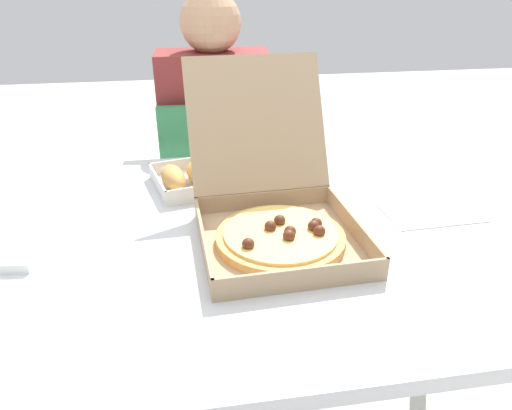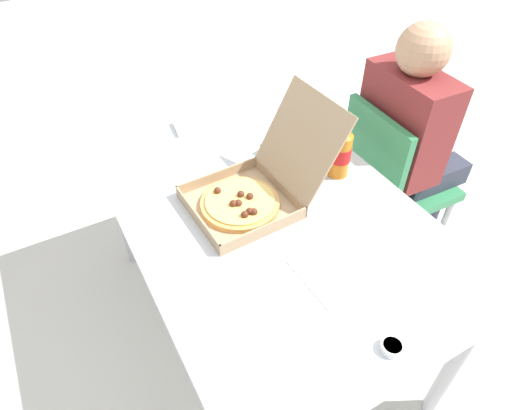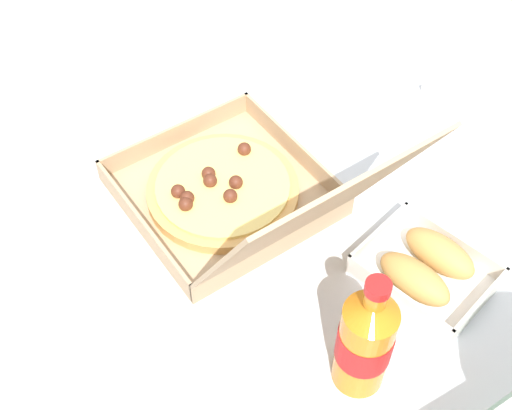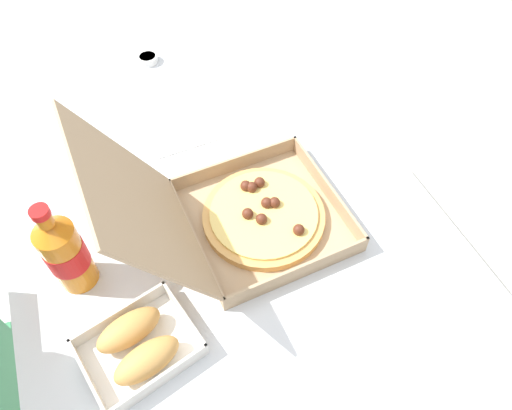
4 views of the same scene
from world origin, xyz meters
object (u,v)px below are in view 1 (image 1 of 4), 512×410
object	(u,v)px
pizza_box_open	(276,214)
napkin_pile	(11,254)
paper_menu	(429,210)
chair	(218,192)
bread_side_box	(186,177)
cola_bottle	(255,138)
diner_person	(215,132)

from	to	relation	value
pizza_box_open	napkin_pile	xyz separation A→B (m)	(-0.51, -0.01, -0.04)
pizza_box_open	napkin_pile	size ratio (longest dim) A/B	4.33
pizza_box_open	napkin_pile	distance (m)	0.52
napkin_pile	paper_menu	bearing A→B (deg)	3.55
chair	paper_menu	size ratio (longest dim) A/B	3.95
pizza_box_open	paper_menu	distance (m)	0.37
bread_side_box	paper_menu	distance (m)	0.58
chair	cola_bottle	xyz separation A→B (m)	(0.08, -0.37, 0.33)
diner_person	cola_bottle	world-z (taller)	diner_person
chair	cola_bottle	world-z (taller)	cola_bottle
chair	diner_person	size ratio (longest dim) A/B	0.72
chair	bread_side_box	distance (m)	0.52
pizza_box_open	paper_menu	size ratio (longest dim) A/B	2.27
napkin_pile	pizza_box_open	bearing A→B (deg)	1.11
chair	cola_bottle	distance (m)	0.50
pizza_box_open	cola_bottle	distance (m)	0.34
diner_person	pizza_box_open	distance (m)	0.77
cola_bottle	paper_menu	size ratio (longest dim) A/B	1.07
pizza_box_open	paper_menu	bearing A→B (deg)	6.95
chair	cola_bottle	bearing A→B (deg)	-77.89
diner_person	napkin_pile	distance (m)	0.90
chair	napkin_pile	xyz separation A→B (m)	(-0.45, -0.72, 0.24)
pizza_box_open	bread_side_box	bearing A→B (deg)	123.30
chair	napkin_pile	bearing A→B (deg)	-121.79
cola_bottle	napkin_pile	world-z (taller)	cola_bottle
chair	pizza_box_open	bearing A→B (deg)	-84.58
chair	cola_bottle	size ratio (longest dim) A/B	3.71
chair	pizza_box_open	xyz separation A→B (m)	(0.07, -0.71, 0.28)
diner_person	napkin_pile	world-z (taller)	diner_person
bread_side_box	cola_bottle	world-z (taller)	cola_bottle
pizza_box_open	bread_side_box	distance (m)	0.32
paper_menu	bread_side_box	bearing A→B (deg)	155.48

